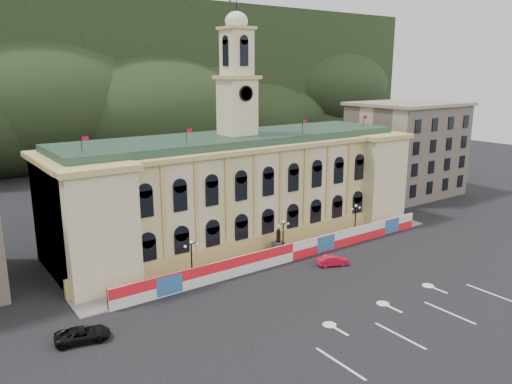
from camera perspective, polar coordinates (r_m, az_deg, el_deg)
ground at (r=57.73m, az=13.91°, el=-12.09°), size 260.00×260.00×0.00m
lane_markings at (r=55.01m, az=17.96°, el=-13.72°), size 26.00×10.00×0.02m
hill_ridge at (r=160.31m, az=-21.39°, el=10.91°), size 230.00×80.00×64.00m
city_hall at (r=74.81m, az=-1.93°, el=0.66°), size 56.20×17.60×37.10m
side_building_right at (r=106.20m, az=16.76°, el=4.79°), size 21.00×17.00×18.60m
hoarding_fence at (r=67.08m, az=4.17°, el=-6.82°), size 50.00×0.44×2.50m
pavement at (r=69.40m, az=2.69°, el=-7.11°), size 56.00×5.50×0.16m
statue at (r=69.20m, az=2.57°, el=-6.20°), size 1.40×1.40×3.72m
lamp_left at (r=60.57m, az=-7.38°, el=-7.36°), size 1.96×0.44×5.15m
lamp_center at (r=67.84m, az=3.11°, el=-4.93°), size 1.96×0.44×5.15m
lamp_right at (r=77.00m, az=11.29°, el=-2.90°), size 1.96×0.44×5.15m
red_sedan at (r=66.26m, az=8.77°, el=-7.74°), size 4.38×5.16×1.36m
black_suv at (r=51.17m, az=-19.20°, el=-15.13°), size 4.63×6.11×1.40m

